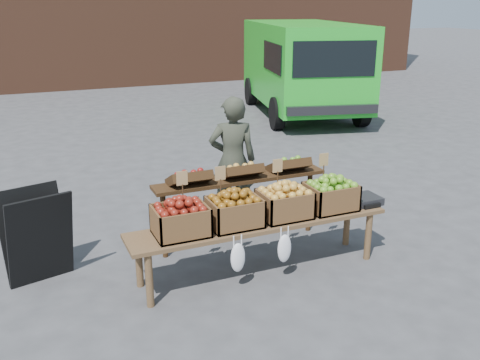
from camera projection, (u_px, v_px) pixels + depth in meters
name	position (u px, v px, depth m)	size (l,w,h in m)	color
ground	(322.00, 261.00, 5.78)	(80.00, 80.00, 0.00)	#454548
delivery_van	(302.00, 70.00, 12.88)	(2.23, 4.86, 2.18)	green
vendor	(233.00, 161.00, 6.57)	(0.58, 0.38, 1.60)	#323629
chalkboard_sign	(37.00, 236.00, 5.24)	(0.63, 0.35, 0.95)	black
back_table	(241.00, 201.00, 6.04)	(2.10, 0.44, 1.04)	#331F0F
display_bench	(259.00, 247.00, 5.45)	(2.70, 0.56, 0.57)	brown
crate_golden_apples	(181.00, 221.00, 5.01)	(0.50, 0.40, 0.28)	maroon
crate_russet_pears	(235.00, 212.00, 5.22)	(0.50, 0.40, 0.28)	#89520B
crate_red_apples	(284.00, 204.00, 5.42)	(0.50, 0.40, 0.28)	gold
crate_green_apples	(331.00, 197.00, 5.63)	(0.50, 0.40, 0.28)	#478513
weighing_scale	(363.00, 200.00, 5.82)	(0.34, 0.30, 0.08)	black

